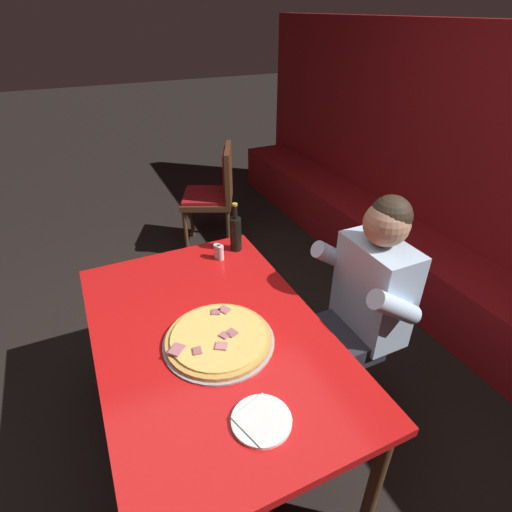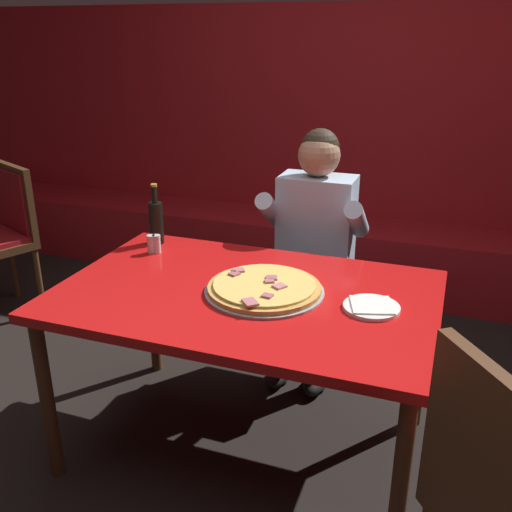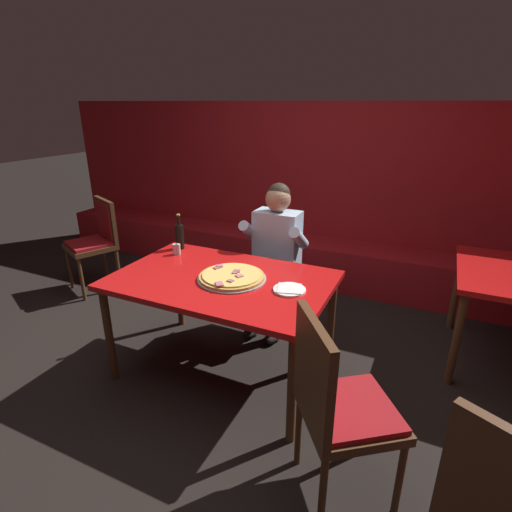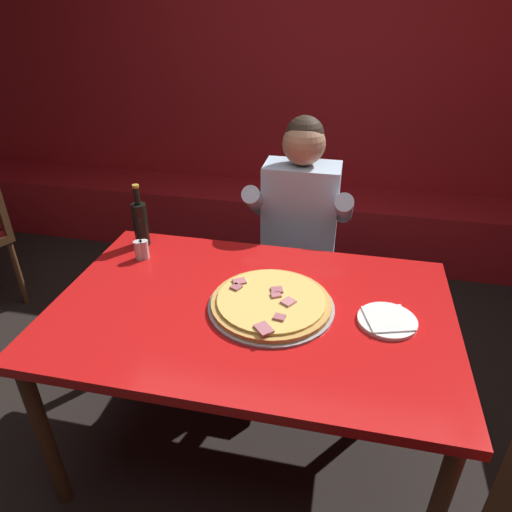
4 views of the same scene
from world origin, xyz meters
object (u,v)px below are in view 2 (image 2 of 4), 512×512
plate_white_paper (371,307)px  shaker_parmesan (151,245)px  diner_seated_blue_shirt (312,244)px  main_dining_table (246,307)px  dining_chair_far_left (0,229)px  beer_bottle (156,221)px  pizza (264,288)px  shaker_red_pepper_flakes (157,245)px

plate_white_paper → shaker_parmesan: shaker_parmesan is taller
diner_seated_blue_shirt → plate_white_paper: bearing=-60.4°
main_dining_table → dining_chair_far_left: size_ratio=1.55×
diner_seated_blue_shirt → main_dining_table: bearing=-95.9°
main_dining_table → diner_seated_blue_shirt: size_ratio=1.16×
diner_seated_blue_shirt → dining_chair_far_left: diner_seated_blue_shirt is taller
beer_bottle → pizza: bearing=-28.2°
main_dining_table → pizza: pizza is taller
dining_chair_far_left → shaker_parmesan: bearing=-19.2°
shaker_parmesan → diner_seated_blue_shirt: diner_seated_blue_shirt is taller
diner_seated_blue_shirt → dining_chair_far_left: 1.99m
shaker_red_pepper_flakes → diner_seated_blue_shirt: bearing=38.6°
beer_bottle → dining_chair_far_left: bearing=165.5°
beer_bottle → shaker_parmesan: 0.15m
diner_seated_blue_shirt → pizza: bearing=-90.3°
pizza → shaker_red_pepper_flakes: size_ratio=5.48×
plate_white_paper → dining_chair_far_left: dining_chair_far_left is taller
plate_white_paper → beer_bottle: bearing=161.7°
main_dining_table → beer_bottle: bearing=148.2°
shaker_red_pepper_flakes → main_dining_table: bearing=-25.2°
plate_white_paper → shaker_parmesan: (-1.05, 0.23, 0.03)m
beer_bottle → diner_seated_blue_shirt: 0.79m
pizza → diner_seated_blue_shirt: size_ratio=0.37×
plate_white_paper → diner_seated_blue_shirt: bearing=119.6°
shaker_parmesan → plate_white_paper: bearing=-12.4°
plate_white_paper → dining_chair_far_left: bearing=163.7°
beer_bottle → dining_chair_far_left: 1.38m
pizza → beer_bottle: 0.77m
pizza → beer_bottle: size_ratio=1.61×
plate_white_paper → shaker_parmesan: 1.08m
plate_white_paper → beer_bottle: 1.15m
main_dining_table → plate_white_paper: (0.49, 0.01, 0.08)m
pizza → diner_seated_blue_shirt: bearing=89.7°
plate_white_paper → shaker_red_pepper_flakes: size_ratio=2.44×
pizza → diner_seated_blue_shirt: (0.00, 0.73, -0.07)m
diner_seated_blue_shirt → dining_chair_far_left: bearing=-179.1°
plate_white_paper → beer_bottle: size_ratio=0.72×
pizza → shaker_parmesan: shaker_parmesan is taller
pizza → shaker_red_pepper_flakes: bearing=158.4°
main_dining_table → shaker_red_pepper_flakes: size_ratio=17.26×
plate_white_paper → shaker_red_pepper_flakes: shaker_red_pepper_flakes is taller
main_dining_table → pizza: size_ratio=3.15×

